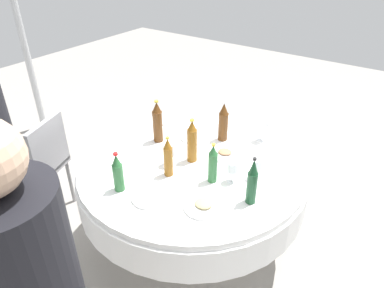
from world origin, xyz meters
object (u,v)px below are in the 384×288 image
at_px(bottle_brown_mid, 223,123).
at_px(plate_inner, 195,136).
at_px(dining_table, 192,178).
at_px(wine_glass_rear, 170,150).
at_px(wine_glass_near, 233,168).
at_px(plate_north, 203,206).
at_px(bottle_brown_right, 158,122).
at_px(bottle_dark_green_west, 252,182).
at_px(wine_glass_south, 257,166).
at_px(bottle_green_left, 213,164).
at_px(bottle_amber_rear, 192,142).
at_px(wine_glass_west, 263,127).
at_px(bottle_green_near, 118,173).
at_px(plate_front, 225,153).
at_px(bottle_amber_south, 168,158).
at_px(plate_far, 150,196).
at_px(chair_south, 41,161).

xyz_separation_m(bottle_brown_mid, plate_inner, (0.18, 0.09, -0.13)).
height_order(dining_table, wine_glass_rear, wine_glass_rear).
xyz_separation_m(dining_table, bottle_brown_mid, (-0.02, -0.36, 0.28)).
height_order(wine_glass_rear, wine_glass_near, wine_glass_rear).
bearing_deg(plate_north, bottle_brown_right, -32.02).
bearing_deg(bottle_dark_green_west, wine_glass_south, -71.69).
bearing_deg(plate_north, bottle_green_left, -69.00).
distance_m(bottle_amber_rear, plate_north, 0.49).
relative_size(wine_glass_west, wine_glass_rear, 1.04).
distance_m(bottle_dark_green_west, bottle_green_near, 0.77).
xyz_separation_m(bottle_brown_mid, bottle_green_near, (0.20, 0.85, -0.02)).
height_order(bottle_brown_right, bottle_green_near, bottle_brown_right).
bearing_deg(wine_glass_west, plate_front, 69.58).
relative_size(wine_glass_rear, plate_front, 0.74).
bearing_deg(wine_glass_rear, bottle_green_near, 77.43).
bearing_deg(bottle_brown_right, wine_glass_rear, 143.93).
height_order(wine_glass_rear, wine_glass_south, wine_glass_rear).
relative_size(bottle_brown_mid, wine_glass_south, 2.21).
xyz_separation_m(bottle_amber_south, plate_front, (-0.17, -0.40, -0.11)).
xyz_separation_m(dining_table, plate_north, (-0.32, 0.34, 0.16)).
xyz_separation_m(bottle_brown_mid, plate_far, (0.00, 0.81, -0.13)).
distance_m(wine_glass_south, plate_front, 0.33).
relative_size(dining_table, wine_glass_near, 11.26).
xyz_separation_m(wine_glass_west, plate_north, (-0.06, 0.85, -0.10)).
bearing_deg(bottle_green_left, plate_inner, -44.19).
distance_m(plate_north, plate_inner, 0.77).
xyz_separation_m(plate_north, plate_front, (0.17, -0.53, -0.00)).
height_order(bottle_amber_rear, plate_north, bottle_amber_rear).
xyz_separation_m(bottle_green_left, wine_glass_near, (-0.10, -0.06, -0.03)).
distance_m(bottle_brown_mid, plate_inner, 0.24).
xyz_separation_m(wine_glass_south, plate_inner, (0.59, -0.20, -0.08)).
bearing_deg(bottle_amber_rear, bottle_brown_right, -11.29).
xyz_separation_m(wine_glass_west, chair_south, (1.41, 0.92, -0.33)).
bearing_deg(plate_far, bottle_green_near, 12.54).
height_order(bottle_green_near, wine_glass_near, bottle_green_near).
xyz_separation_m(bottle_brown_mid, bottle_dark_green_west, (-0.49, 0.51, -0.00)).
distance_m(bottle_dark_green_west, plate_front, 0.51).
bearing_deg(bottle_amber_south, bottle_brown_right, -41.70).
relative_size(bottle_green_left, bottle_amber_south, 0.97).
distance_m(bottle_amber_south, wine_glass_rear, 0.12).
xyz_separation_m(bottle_amber_south, chair_south, (1.11, 0.20, -0.35)).
relative_size(bottle_green_left, wine_glass_rear, 1.73).
relative_size(dining_table, bottle_dark_green_west, 5.16).
distance_m(bottle_green_left, bottle_dark_green_west, 0.28).
bearing_deg(bottle_green_near, bottle_brown_mid, -103.06).
bearing_deg(wine_glass_south, bottle_green_near, 42.60).
height_order(bottle_brown_mid, wine_glass_south, bottle_brown_mid).
distance_m(bottle_brown_mid, bottle_dark_green_west, 0.70).
xyz_separation_m(plate_north, plate_inner, (0.48, -0.61, -0.00)).
distance_m(bottle_amber_rear, bottle_green_near, 0.53).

